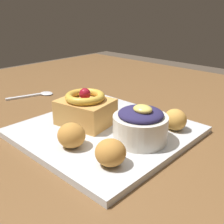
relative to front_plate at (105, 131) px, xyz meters
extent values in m
cube|color=brown|center=(0.00, 0.09, -0.03)|extent=(1.41, 1.11, 0.04)
cylinder|color=brown|center=(-0.61, 0.55, -0.39)|extent=(0.07, 0.07, 0.69)
cube|color=silver|center=(0.00, 0.00, 0.00)|extent=(0.30, 0.30, 0.01)
cube|color=#C68E47|center=(-0.04, -0.01, 0.03)|extent=(0.12, 0.10, 0.05)
torus|color=gold|center=(-0.04, -0.01, 0.06)|extent=(0.09, 0.09, 0.01)
sphere|color=maroon|center=(-0.04, -0.01, 0.07)|extent=(0.02, 0.02, 0.02)
cylinder|color=silver|center=(0.08, 0.01, 0.03)|extent=(0.10, 0.10, 0.05)
ellipsoid|color=#28234C|center=(0.08, 0.01, 0.06)|extent=(0.08, 0.08, 0.02)
ellipsoid|color=#EAD666|center=(0.09, 0.00, 0.07)|extent=(0.03, 0.03, 0.01)
ellipsoid|color=#BC7F38|center=(0.01, -0.09, 0.03)|extent=(0.05, 0.05, 0.04)
ellipsoid|color=#BC7F38|center=(0.03, 0.09, 0.02)|extent=(0.04, 0.04, 0.03)
ellipsoid|color=#BC7F38|center=(0.10, -0.09, 0.03)|extent=(0.05, 0.05, 0.04)
ellipsoid|color=gold|center=(0.10, 0.09, 0.03)|extent=(0.04, 0.04, 0.04)
cube|color=silver|center=(-0.32, 0.01, 0.00)|extent=(0.04, 0.09, 0.00)
ellipsoid|color=silver|center=(-0.30, 0.07, 0.00)|extent=(0.04, 0.03, 0.00)
camera|label=1|loc=(0.33, -0.34, 0.23)|focal=42.93mm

